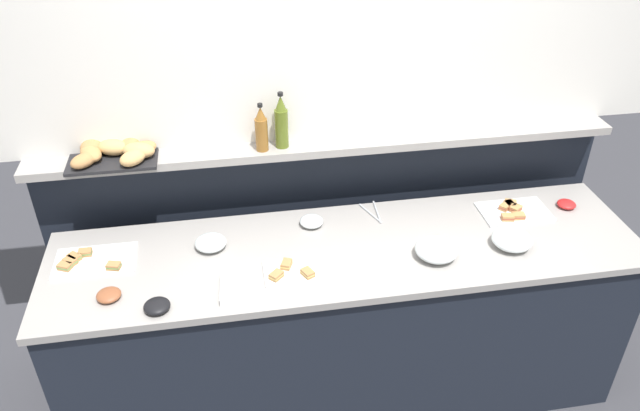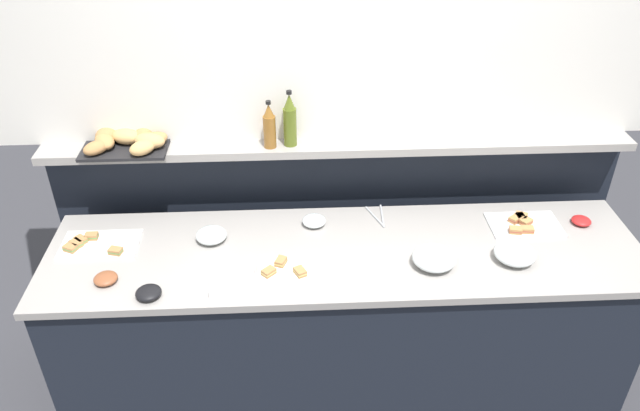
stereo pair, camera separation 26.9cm
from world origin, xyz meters
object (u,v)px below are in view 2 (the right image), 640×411
at_px(sandwich_platter_rear, 96,244).
at_px(glass_bowl_small, 515,254).
at_px(sandwich_platter_front, 288,269).
at_px(condiment_bowl_cream, 106,278).
at_px(napkin_stack, 232,282).
at_px(glass_bowl_large, 314,221).
at_px(bread_basket, 128,141).
at_px(glass_bowl_extra, 434,258).
at_px(vinegar_bottle_amber, 269,127).
at_px(glass_bowl_medium, 211,236).
at_px(serving_tongs, 379,217).
at_px(condiment_bowl_red, 581,221).
at_px(olive_oil_bottle, 290,121).
at_px(condiment_bowl_teal, 148,293).
at_px(sandwich_platter_side, 523,224).

xyz_separation_m(sandwich_platter_rear, glass_bowl_small, (1.86, -0.19, 0.02)).
distance_m(sandwich_platter_front, condiment_bowl_cream, 0.77).
height_order(condiment_bowl_cream, napkin_stack, condiment_bowl_cream).
height_order(glass_bowl_large, bread_basket, bread_basket).
relative_size(glass_bowl_extra, napkin_stack, 1.12).
bearing_deg(vinegar_bottle_amber, bread_basket, 178.53).
distance_m(glass_bowl_small, napkin_stack, 1.23).
relative_size(sandwich_platter_front, vinegar_bottle_amber, 1.20).
bearing_deg(glass_bowl_medium, serving_tongs, 10.17).
relative_size(condiment_bowl_cream, napkin_stack, 0.58).
distance_m(condiment_bowl_red, serving_tongs, 0.96).
height_order(glass_bowl_small, olive_oil_bottle, olive_oil_bottle).
relative_size(sandwich_platter_front, condiment_bowl_cream, 2.85).
xyz_separation_m(condiment_bowl_red, olive_oil_bottle, (-1.37, 0.30, 0.41)).
bearing_deg(glass_bowl_medium, condiment_bowl_teal, -120.45).
xyz_separation_m(sandwich_platter_side, napkin_stack, (-1.35, -0.36, 0.01)).
distance_m(condiment_bowl_cream, condiment_bowl_red, 2.19).
bearing_deg(sandwich_platter_rear, olive_oil_bottle, 22.02).
bearing_deg(napkin_stack, glass_bowl_extra, 5.83).
relative_size(condiment_bowl_cream, vinegar_bottle_amber, 0.42).
relative_size(condiment_bowl_teal, condiment_bowl_red, 1.15).
relative_size(glass_bowl_medium, napkin_stack, 0.83).
xyz_separation_m(glass_bowl_large, serving_tongs, (0.32, 0.04, -0.02)).
bearing_deg(condiment_bowl_teal, glass_bowl_large, 34.23).
bearing_deg(sandwich_platter_side, bread_basket, 170.80).
xyz_separation_m(sandwich_platter_front, glass_bowl_small, (0.99, 0.02, 0.02)).
height_order(sandwich_platter_side, glass_bowl_small, glass_bowl_small).
bearing_deg(glass_bowl_large, glass_bowl_small, -19.89).
bearing_deg(glass_bowl_medium, sandwich_platter_rear, -177.82).
bearing_deg(sandwich_platter_rear, glass_bowl_large, 6.83).
relative_size(serving_tongs, bread_basket, 0.45).
distance_m(sandwich_platter_rear, condiment_bowl_cream, 0.27).
bearing_deg(bread_basket, condiment_bowl_cream, -92.14).
relative_size(glass_bowl_small, condiment_bowl_cream, 1.84).
distance_m(sandwich_platter_rear, olive_oil_bottle, 1.05).
relative_size(sandwich_platter_front, glass_bowl_small, 1.55).
xyz_separation_m(condiment_bowl_teal, condiment_bowl_cream, (-0.20, 0.10, -0.00)).
height_order(glass_bowl_medium, glass_bowl_extra, glass_bowl_extra).
relative_size(sandwich_platter_front, glass_bowl_medium, 1.99).
bearing_deg(vinegar_bottle_amber, condiment_bowl_teal, -125.52).
distance_m(condiment_bowl_cream, vinegar_bottle_amber, 0.99).
xyz_separation_m(glass_bowl_medium, condiment_bowl_teal, (-0.22, -0.37, -0.01)).
height_order(sandwich_platter_front, olive_oil_bottle, olive_oil_bottle).
bearing_deg(sandwich_platter_side, condiment_bowl_teal, -166.28).
xyz_separation_m(glass_bowl_small, condiment_bowl_red, (0.41, 0.26, -0.02)).
bearing_deg(glass_bowl_small, condiment_bowl_teal, -174.17).
xyz_separation_m(glass_bowl_extra, condiment_bowl_red, (0.77, 0.27, -0.02)).
distance_m(glass_bowl_medium, olive_oil_bottle, 0.65).
distance_m(glass_bowl_small, glass_bowl_extra, 0.36).
bearing_deg(vinegar_bottle_amber, glass_bowl_large, -48.36).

